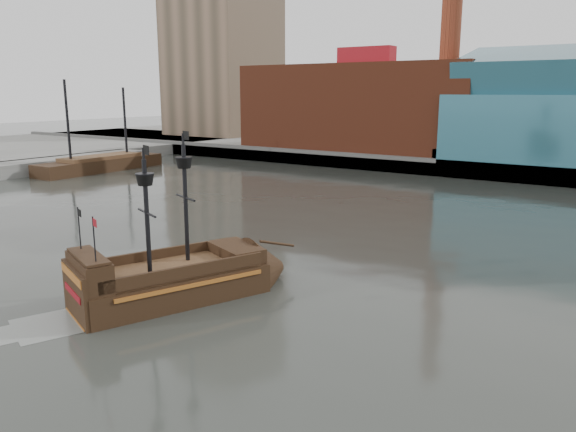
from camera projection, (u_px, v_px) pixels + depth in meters
The scene contains 7 objects.
ground at pixel (133, 320), 31.20m from camera, with size 400.00×400.00×0.00m, color #242621.
promenade_far at pixel (517, 154), 105.27m from camera, with size 220.00×60.00×2.00m, color slate.
seawall at pixel (470, 170), 81.39m from camera, with size 220.00×1.00×2.60m, color #4C4C49.
pier at pixel (32, 167), 87.02m from camera, with size 6.00×40.00×2.00m, color slate.
skyline at pixel (553, 15), 91.30m from camera, with size 149.00×45.00×62.00m.
pirate_ship at pixel (169, 284), 34.08m from camera, with size 9.33×15.11×10.88m.
docked_vessel at pixel (101, 165), 89.52m from camera, with size 5.43×21.94×14.84m.
Camera 1 is at (23.56, -19.29, 12.42)m, focal length 35.00 mm.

